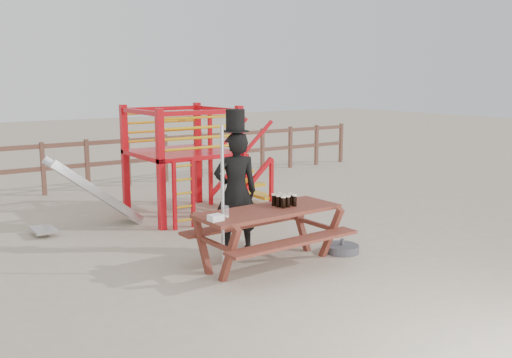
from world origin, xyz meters
TOP-DOWN VIEW (x-y plane):
  - ground at (0.00, 0.00)m, footprint 60.00×60.00m
  - back_fence at (0.00, 7.00)m, footprint 15.09×0.09m
  - playground_fort at (0.12, 3.58)m, footprint 4.71×1.84m
  - picnic_table at (-0.19, 0.23)m, footprint 2.11×1.49m
  - man_with_hat at (-0.21, 1.04)m, footprint 0.77×0.63m
  - metal_pole at (-0.93, 0.23)m, footprint 0.04×0.04m
  - parasol_base at (1.06, 0.05)m, footprint 0.51×0.51m
  - paper_bag at (-1.12, 0.09)m, footprint 0.19×0.15m
  - stout_pints at (0.11, 0.26)m, footprint 0.29×0.28m
  - empty_glasses at (-0.91, 0.18)m, footprint 0.07×0.07m

SIDE VIEW (x-z plane):
  - ground at x=0.00m, z-range 0.00..0.00m
  - parasol_base at x=1.06m, z-range -0.05..0.17m
  - picnic_table at x=-0.19m, z-range 0.11..0.91m
  - back_fence at x=0.00m, z-range 0.14..1.34m
  - paper_bag at x=-1.12m, z-range 0.80..0.88m
  - empty_glasses at x=-0.91m, z-range 0.80..0.95m
  - stout_pints at x=0.11m, z-range 0.80..0.98m
  - man_with_hat at x=-0.21m, z-range -0.11..2.04m
  - metal_pole at x=-0.93m, z-range 0.00..2.01m
  - playground_fort at x=0.12m, z-range 0.02..2.12m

